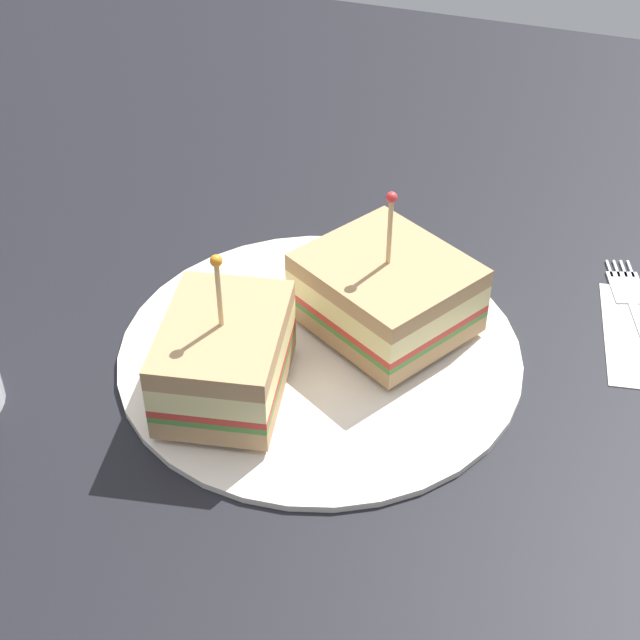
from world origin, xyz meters
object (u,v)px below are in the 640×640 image
object	(u,v)px
plate	(320,350)
sandwich_half_back	(224,357)
sandwich_half_front	(386,292)
fork	(631,299)

from	to	relation	value
plate	sandwich_half_back	world-z (taller)	sandwich_half_back
sandwich_half_front	sandwich_half_back	distance (cm)	11.71
plate	sandwich_half_back	size ratio (longest dim) A/B	2.46
sandwich_half_back	plate	bearing A→B (deg)	-125.08
plate	fork	world-z (taller)	plate
plate	sandwich_half_front	distance (cm)	5.59
sandwich_half_front	fork	size ratio (longest dim) A/B	1.10
sandwich_half_back	sandwich_half_front	bearing A→B (deg)	-128.03
plate	sandwich_half_front	xyz separation A→B (cm)	(-3.24, -3.57, 2.82)
sandwich_half_front	sandwich_half_back	world-z (taller)	same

